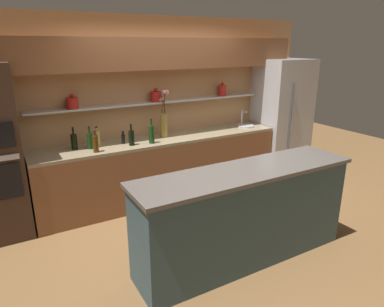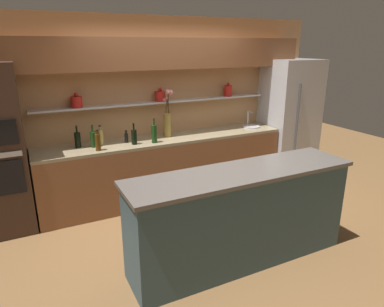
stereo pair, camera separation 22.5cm
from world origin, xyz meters
name	(u,v)px [view 1 (the left image)]	position (x,y,z in m)	size (l,w,h in m)	color
ground_plane	(212,233)	(0.00, 0.00, 0.00)	(12.00, 12.00, 0.00)	brown
back_wall_unit	(157,92)	(0.00, 1.53, 1.55)	(5.20, 0.44, 2.60)	tan
back_counter_unit	(164,168)	(-0.07, 1.24, 0.46)	(3.62, 0.62, 0.92)	brown
island_counter	(244,215)	(0.00, -0.59, 0.51)	(2.41, 0.61, 1.02)	#334C56
refrigerator	(281,118)	(2.18, 1.20, 0.99)	(0.84, 0.73, 1.98)	#B7B7BC
flower_vase	(164,120)	(-0.01, 1.31, 1.16)	(0.15, 0.16, 0.69)	olive
sink_fixture	(245,125)	(1.43, 1.25, 0.95)	(0.28, 0.28, 0.25)	#B7B7BC
bottle_wine_0	(152,134)	(-0.30, 1.08, 1.05)	(0.08, 0.08, 0.34)	#193814
bottle_spirit_1	(97,138)	(-0.98, 1.31, 1.03)	(0.07, 0.07, 0.26)	tan
bottle_spirit_2	(96,143)	(-1.07, 1.06, 1.03)	(0.07, 0.07, 0.27)	#4C2D0C
bottle_wine_3	(131,138)	(-0.58, 1.13, 1.03)	(0.07, 0.07, 0.29)	black
bottle_wine_4	(74,141)	(-1.28, 1.32, 1.03)	(0.08, 0.08, 0.29)	black
bottle_sauce_5	(123,138)	(-0.65, 1.26, 0.99)	(0.05, 0.05, 0.17)	black
bottle_wine_6	(90,141)	(-1.09, 1.24, 1.03)	(0.08, 0.08, 0.30)	#193814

